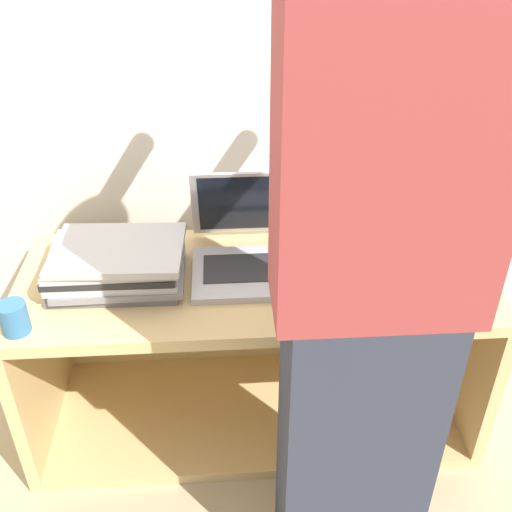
{
  "coord_description": "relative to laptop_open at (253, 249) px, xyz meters",
  "views": [
    {
      "loc": [
        -0.09,
        -1.13,
        1.54
      ],
      "look_at": [
        0.0,
        0.19,
        0.68
      ],
      "focal_mm": 42.0,
      "sensor_mm": 36.0,
      "label": 1
    }
  ],
  "objects": [
    {
      "name": "ground_plane",
      "position": [
        0.0,
        -0.33,
        -0.61
      ],
      "size": [
        12.0,
        12.0,
        0.0
      ],
      "primitive_type": "plane",
      "color": "tan"
    },
    {
      "name": "cart",
      "position": [
        0.0,
        0.0,
        -0.33
      ],
      "size": [
        1.35,
        0.54,
        0.56
      ],
      "color": "tan",
      "rests_on": "ground_plane"
    },
    {
      "name": "wall_back",
      "position": [
        0.0,
        0.32,
        0.59
      ],
      "size": [
        8.0,
        0.05,
        2.4
      ],
      "color": "silver",
      "rests_on": "ground_plane"
    },
    {
      "name": "laptop_stack_right",
      "position": [
        0.38,
        -0.06,
        0.01
      ],
      "size": [
        0.37,
        0.28,
        0.12
      ],
      "color": "gray",
      "rests_on": "cart"
    },
    {
      "name": "laptop_stack_left",
      "position": [
        -0.38,
        -0.06,
        0.01
      ],
      "size": [
        0.38,
        0.28,
        0.12
      ],
      "color": "slate",
      "rests_on": "cart"
    },
    {
      "name": "laptop_open",
      "position": [
        0.0,
        0.0,
        0.0
      ],
      "size": [
        0.35,
        0.35,
        0.26
      ],
      "color": "#B7B7BC",
      "rests_on": "cart"
    },
    {
      "name": "person",
      "position": [
        0.21,
        -0.53,
        0.24
      ],
      "size": [
        0.4,
        0.53,
        1.68
      ],
      "color": "#2D3342",
      "rests_on": "ground_plane"
    },
    {
      "name": "mug",
      "position": [
        -0.61,
        -0.26,
        -0.01
      ],
      "size": [
        0.07,
        0.07,
        0.08
      ],
      "color": "teal",
      "rests_on": "cart"
    }
  ]
}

